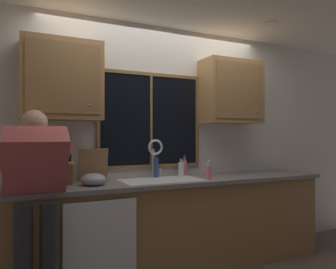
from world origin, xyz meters
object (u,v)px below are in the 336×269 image
at_px(person_standing, 35,189).
at_px(mixing_bowl, 94,180).
at_px(cutting_board, 93,165).
at_px(soap_dispenser, 208,172).
at_px(bottle_amber_small, 181,169).
at_px(bottle_tall_clear, 156,167).
at_px(knife_block, 65,173).
at_px(bottle_green_glass, 184,167).

relative_size(person_standing, mixing_bowl, 6.98).
bearing_deg(cutting_board, soap_dispenser, -19.28).
bearing_deg(bottle_amber_small, bottle_tall_clear, 177.67).
bearing_deg(knife_block, bottle_green_glass, 7.33).
distance_m(mixing_bowl, bottle_green_glass, 1.10).
distance_m(cutting_board, bottle_green_glass, 1.01).
bearing_deg(soap_dispenser, cutting_board, 160.72).
height_order(person_standing, bottle_amber_small, person_standing).
relative_size(mixing_bowl, bottle_green_glass, 1.01).
relative_size(person_standing, soap_dispenser, 8.32).
height_order(soap_dispenser, bottle_tall_clear, bottle_tall_clear).
xyz_separation_m(knife_block, bottle_tall_clear, (0.93, 0.12, 0.00)).
relative_size(cutting_board, bottle_amber_small, 1.61).
bearing_deg(bottle_green_glass, bottle_amber_small, -141.83).
xyz_separation_m(mixing_bowl, bottle_green_glass, (1.06, 0.29, 0.04)).
relative_size(knife_block, bottle_green_glass, 1.45).
bearing_deg(bottle_amber_small, person_standing, -161.39).
distance_m(person_standing, mixing_bowl, 0.55).
relative_size(knife_block, bottle_tall_clear, 1.19).
bearing_deg(bottle_green_glass, person_standing, -160.33).
relative_size(cutting_board, bottle_green_glass, 1.43).
bearing_deg(soap_dispenser, mixing_bowl, 174.90).
bearing_deg(bottle_tall_clear, person_standing, -156.78).
bearing_deg(soap_dispenser, bottle_green_glass, 99.12).
distance_m(knife_block, bottle_amber_small, 1.22).
height_order(person_standing, cutting_board, person_standing).
bearing_deg(bottle_tall_clear, bottle_green_glass, 6.96).
height_order(person_standing, bottle_tall_clear, person_standing).
bearing_deg(soap_dispenser, bottle_amber_small, 111.70).
height_order(mixing_bowl, soap_dispenser, soap_dispenser).
xyz_separation_m(cutting_board, bottle_amber_small, (0.94, -0.04, -0.07)).
bearing_deg(bottle_tall_clear, mixing_bowl, -160.46).
relative_size(bottle_green_glass, bottle_tall_clear, 0.82).
xyz_separation_m(person_standing, cutting_board, (0.54, 0.54, 0.11)).
xyz_separation_m(soap_dispenser, bottle_tall_clear, (-0.43, 0.35, 0.04)).
bearing_deg(knife_block, bottle_amber_small, 5.15).
bearing_deg(soap_dispenser, person_standing, -174.32).
distance_m(knife_block, soap_dispenser, 1.37).
bearing_deg(cutting_board, mixing_bowl, -101.57).
relative_size(soap_dispenser, bottle_tall_clear, 0.70).
bearing_deg(bottle_amber_small, cutting_board, 177.74).
bearing_deg(bottle_amber_small, mixing_bowl, -166.56).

